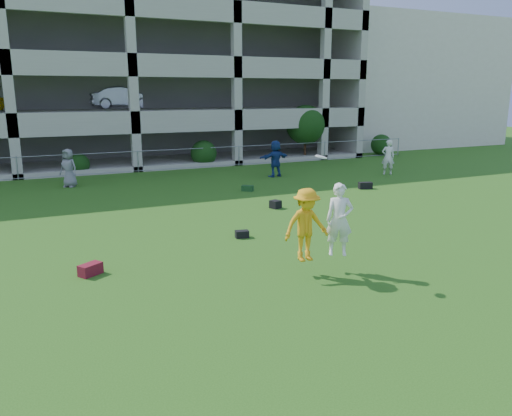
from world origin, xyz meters
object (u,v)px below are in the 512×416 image
crate_d (275,204)px  stucco_building (378,84)px  bystander_d (275,159)px  frisbee_contest (315,223)px  bystander_e (388,157)px  parking_garage (107,66)px  bystander_c (69,168)px

crate_d → stucco_building: bearing=44.8°
bystander_d → frisbee_contest: size_ratio=0.73×
stucco_building → bystander_e: (-11.02, -15.30, -4.07)m
bystander_e → parking_garage: bearing=-22.6°
stucco_building → bystander_c: bearing=-155.8°
stucco_building → bystander_c: 29.66m
bystander_e → frisbee_contest: (-11.35, -11.28, 0.35)m
stucco_building → bystander_e: 19.29m
bystander_d → frisbee_contest: bearing=56.7°
bystander_c → frisbee_contest: (4.42, -14.56, 0.39)m
bystander_c → frisbee_contest: frisbee_contest is taller
stucco_building → crate_d: stucco_building is taller
bystander_e → crate_d: bystander_e is taller
bystander_e → crate_d: bearing=55.7°
bystander_e → bystander_d: bearing=10.8°
stucco_building → bystander_c: stucco_building is taller
stucco_building → bystander_d: size_ratio=8.50×
bystander_c → bystander_e: (15.77, -3.28, 0.04)m
bystander_e → crate_d: (-9.03, -4.60, -0.78)m
stucco_building → bystander_c: size_ratio=9.03×
bystander_c → parking_garage: parking_garage is taller
stucco_building → bystander_e: stucco_building is taller
parking_garage → bystander_d: bearing=-64.7°
crate_d → bystander_c: bearing=130.6°
frisbee_contest → parking_garage: 26.71m
bystander_d → crate_d: bearing=52.9°
bystander_c → parking_garage: size_ratio=0.06×
stucco_building → crate_d: (-20.05, -19.90, -4.85)m
bystander_c → bystander_d: bystander_d is taller
stucco_building → frisbee_contest: (-22.37, -26.58, -3.72)m
bystander_c → parking_garage: bearing=113.8°
parking_garage → stucco_building: bearing=0.7°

